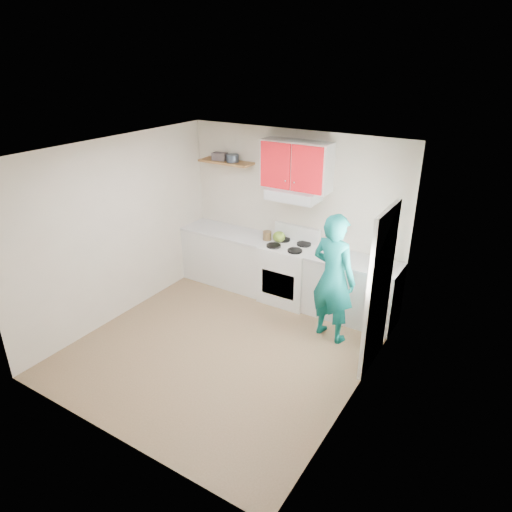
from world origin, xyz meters
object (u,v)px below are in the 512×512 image
Objects in this scene: kettle at (279,237)px; person at (333,278)px; tin at (233,158)px; stove at (288,273)px; crock at (267,236)px.

person reaches higher than kettle.
person is (2.10, -0.76, -1.20)m from tin.
stove is 0.66m from crock.
stove is at bearing -7.98° from tin.
tin reaches higher than crock.
tin is at bearing -172.36° from kettle.
tin is 1.33m from crock.
stove is at bearing -3.92° from kettle.
stove is 4.77× the size of tin.
crock reaches higher than stove.
crock is (0.71, -0.12, -1.12)m from tin.
tin reaches higher than stove.
tin is at bearing -6.76° from person.
crock is (-0.41, 0.04, 0.52)m from stove.
tin is 0.11× the size of person.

